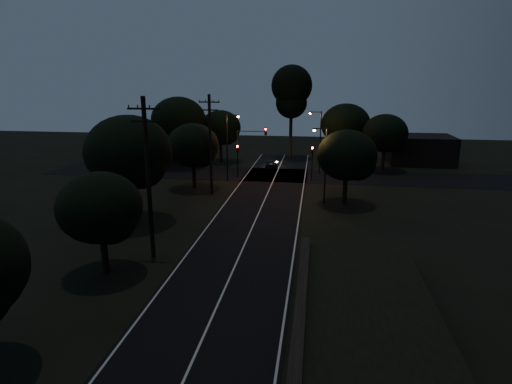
% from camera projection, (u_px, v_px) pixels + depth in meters
% --- Properties ---
extents(road_surface, '(60.00, 70.00, 0.03)m').
position_uv_depth(road_surface, '(266.00, 198.00, 44.63)').
color(road_surface, black).
rests_on(road_surface, ground).
extents(utility_pole_mid, '(2.20, 0.30, 11.00)m').
position_uv_depth(utility_pole_mid, '(148.00, 176.00, 28.56)').
color(utility_pole_mid, black).
rests_on(utility_pole_mid, ground).
extents(utility_pole_far, '(2.20, 0.30, 10.50)m').
position_uv_depth(utility_pole_far, '(210.00, 143.00, 44.88)').
color(utility_pole_far, black).
rests_on(utility_pole_far, ground).
extents(tree_left_b, '(5.20, 5.20, 6.61)m').
position_uv_depth(tree_left_b, '(102.00, 210.00, 26.22)').
color(tree_left_b, black).
rests_on(tree_left_b, ground).
extents(tree_left_c, '(7.28, 7.28, 9.19)m').
position_uv_depth(tree_left_c, '(131.00, 154.00, 35.64)').
color(tree_left_c, black).
rests_on(tree_left_c, ground).
extents(tree_left_d, '(5.75, 5.75, 7.30)m').
position_uv_depth(tree_left_d, '(194.00, 147.00, 47.19)').
color(tree_left_d, black).
rests_on(tree_left_d, ground).
extents(tree_far_nw, '(5.98, 5.98, 7.58)m').
position_uv_depth(tree_far_nw, '(222.00, 129.00, 62.50)').
color(tree_far_nw, black).
rests_on(tree_far_nw, ground).
extents(tree_far_w, '(7.56, 7.56, 9.64)m').
position_uv_depth(tree_far_w, '(180.00, 121.00, 58.97)').
color(tree_far_w, black).
rests_on(tree_far_w, ground).
extents(tree_far_ne, '(6.86, 6.86, 8.68)m').
position_uv_depth(tree_far_ne, '(347.00, 126.00, 59.83)').
color(tree_far_ne, black).
rests_on(tree_far_ne, ground).
extents(tree_far_e, '(5.93, 5.93, 7.52)m').
position_uv_depth(tree_far_e, '(387.00, 134.00, 56.49)').
color(tree_far_e, black).
rests_on(tree_far_e, ground).
extents(tree_right_a, '(5.78, 5.78, 7.35)m').
position_uv_depth(tree_right_a, '(349.00, 157.00, 41.09)').
color(tree_right_a, black).
rests_on(tree_right_a, ground).
extents(tall_pine, '(6.18, 6.18, 14.05)m').
position_uv_depth(tall_pine, '(292.00, 91.00, 64.70)').
color(tall_pine, black).
rests_on(tall_pine, ground).
extents(building_left, '(10.00, 8.00, 4.40)m').
position_uv_depth(building_left, '(155.00, 143.00, 66.77)').
color(building_left, black).
rests_on(building_left, ground).
extents(building_right, '(9.00, 7.00, 4.00)m').
position_uv_depth(building_right, '(420.00, 149.00, 62.29)').
color(building_right, black).
rests_on(building_right, ground).
extents(signal_left, '(0.28, 0.35, 4.10)m').
position_uv_depth(signal_left, '(238.00, 155.00, 53.01)').
color(signal_left, black).
rests_on(signal_left, ground).
extents(signal_right, '(0.28, 0.35, 4.10)m').
position_uv_depth(signal_right, '(312.00, 157.00, 51.75)').
color(signal_right, black).
rests_on(signal_right, ground).
extents(signal_mast, '(3.70, 0.35, 6.25)m').
position_uv_depth(signal_mast, '(251.00, 143.00, 52.39)').
color(signal_mast, black).
rests_on(signal_mast, ground).
extents(streetlight_a, '(1.66, 0.26, 8.00)m').
position_uv_depth(streetlight_a, '(229.00, 143.00, 50.74)').
color(streetlight_a, black).
rests_on(streetlight_a, ground).
extents(streetlight_b, '(1.66, 0.26, 8.00)m').
position_uv_depth(streetlight_b, '(319.00, 138.00, 55.02)').
color(streetlight_b, black).
rests_on(streetlight_b, ground).
extents(streetlight_c, '(1.46, 0.26, 7.50)m').
position_uv_depth(streetlight_c, '(324.00, 160.00, 41.64)').
color(streetlight_c, black).
rests_on(streetlight_c, ground).
extents(car, '(1.45, 3.48, 1.18)m').
position_uv_depth(car, '(271.00, 164.00, 58.85)').
color(car, black).
rests_on(car, ground).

